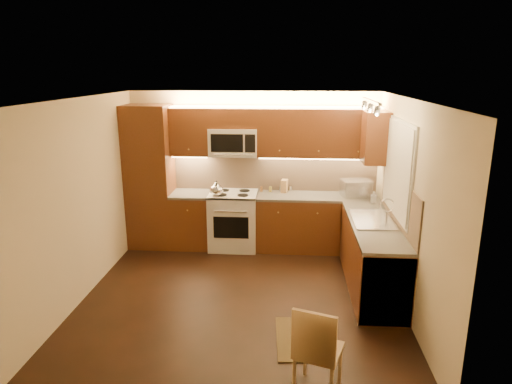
# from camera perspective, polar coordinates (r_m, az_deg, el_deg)

# --- Properties ---
(floor) EXTENTS (4.00, 4.00, 0.01)m
(floor) POSITION_cam_1_polar(r_m,az_deg,el_deg) (5.97, -1.88, -13.04)
(floor) COLOR black
(floor) RESTS_ON ground
(ceiling) EXTENTS (4.00, 4.00, 0.01)m
(ceiling) POSITION_cam_1_polar(r_m,az_deg,el_deg) (5.27, -2.12, 11.66)
(ceiling) COLOR beige
(ceiling) RESTS_ON ground
(wall_back) EXTENTS (4.00, 0.01, 2.50)m
(wall_back) POSITION_cam_1_polar(r_m,az_deg,el_deg) (7.42, -0.32, 2.95)
(wall_back) COLOR beige
(wall_back) RESTS_ON ground
(wall_front) EXTENTS (4.00, 0.01, 2.50)m
(wall_front) POSITION_cam_1_polar(r_m,az_deg,el_deg) (3.64, -5.45, -10.52)
(wall_front) COLOR beige
(wall_front) RESTS_ON ground
(wall_left) EXTENTS (0.01, 4.00, 2.50)m
(wall_left) POSITION_cam_1_polar(r_m,az_deg,el_deg) (6.04, -21.21, -0.97)
(wall_left) COLOR beige
(wall_left) RESTS_ON ground
(wall_right) EXTENTS (0.01, 4.00, 2.50)m
(wall_right) POSITION_cam_1_polar(r_m,az_deg,el_deg) (5.64, 18.66, -1.83)
(wall_right) COLOR beige
(wall_right) RESTS_ON ground
(pantry) EXTENTS (0.70, 0.60, 2.30)m
(pantry) POSITION_cam_1_polar(r_m,az_deg,el_deg) (7.47, -13.23, 1.84)
(pantry) COLOR #47280F
(pantry) RESTS_ON floor
(base_cab_back_left) EXTENTS (0.62, 0.60, 0.86)m
(base_cab_back_left) POSITION_cam_1_polar(r_m,az_deg,el_deg) (7.50, -8.07, -3.58)
(base_cab_back_left) COLOR #47280F
(base_cab_back_left) RESTS_ON floor
(counter_back_left) EXTENTS (0.62, 0.60, 0.04)m
(counter_back_left) POSITION_cam_1_polar(r_m,az_deg,el_deg) (7.37, -8.20, -0.26)
(counter_back_left) COLOR #363431
(counter_back_left) RESTS_ON base_cab_back_left
(base_cab_back_right) EXTENTS (1.92, 0.60, 0.86)m
(base_cab_back_right) POSITION_cam_1_polar(r_m,az_deg,el_deg) (7.35, 7.63, -3.96)
(base_cab_back_right) COLOR #47280F
(base_cab_back_right) RESTS_ON floor
(counter_back_right) EXTENTS (1.92, 0.60, 0.04)m
(counter_back_right) POSITION_cam_1_polar(r_m,az_deg,el_deg) (7.21, 7.76, -0.58)
(counter_back_right) COLOR #363431
(counter_back_right) RESTS_ON base_cab_back_right
(base_cab_right) EXTENTS (0.60, 2.00, 0.86)m
(base_cab_right) POSITION_cam_1_polar(r_m,az_deg,el_deg) (6.22, 14.43, -7.96)
(base_cab_right) COLOR #47280F
(base_cab_right) RESTS_ON floor
(counter_right) EXTENTS (0.60, 2.00, 0.04)m
(counter_right) POSITION_cam_1_polar(r_m,az_deg,el_deg) (6.06, 14.71, -4.04)
(counter_right) COLOR #363431
(counter_right) RESTS_ON base_cab_right
(dishwasher) EXTENTS (0.58, 0.60, 0.84)m
(dishwasher) POSITION_cam_1_polar(r_m,az_deg,el_deg) (5.59, 15.65, -10.76)
(dishwasher) COLOR silver
(dishwasher) RESTS_ON floor
(backsplash_back) EXTENTS (3.30, 0.02, 0.60)m
(backsplash_back) POSITION_cam_1_polar(r_m,az_deg,el_deg) (7.40, 2.38, 2.51)
(backsplash_back) COLOR tan
(backsplash_back) RESTS_ON wall_back
(backsplash_right) EXTENTS (0.02, 2.00, 0.60)m
(backsplash_right) POSITION_cam_1_polar(r_m,az_deg,el_deg) (6.03, 17.62, -1.17)
(backsplash_right) COLOR tan
(backsplash_right) RESTS_ON wall_right
(upper_cab_back_left) EXTENTS (0.62, 0.35, 0.75)m
(upper_cab_back_left) POSITION_cam_1_polar(r_m,az_deg,el_deg) (7.29, -8.29, 7.56)
(upper_cab_back_left) COLOR #47280F
(upper_cab_back_left) RESTS_ON wall_back
(upper_cab_back_right) EXTENTS (1.92, 0.35, 0.75)m
(upper_cab_back_right) POSITION_cam_1_polar(r_m,az_deg,el_deg) (7.13, 7.99, 7.41)
(upper_cab_back_right) COLOR #47280F
(upper_cab_back_right) RESTS_ON wall_back
(upper_cab_bridge) EXTENTS (0.76, 0.35, 0.31)m
(upper_cab_bridge) POSITION_cam_1_polar(r_m,az_deg,el_deg) (7.15, -2.87, 9.32)
(upper_cab_bridge) COLOR #47280F
(upper_cab_bridge) RESTS_ON wall_back
(upper_cab_right_corner) EXTENTS (0.35, 0.50, 0.75)m
(upper_cab_right_corner) POSITION_cam_1_polar(r_m,az_deg,el_deg) (6.81, 14.85, 6.68)
(upper_cab_right_corner) COLOR #47280F
(upper_cab_right_corner) RESTS_ON wall_right
(stove) EXTENTS (0.76, 0.65, 0.92)m
(stove) POSITION_cam_1_polar(r_m,az_deg,el_deg) (7.35, -2.85, -3.58)
(stove) COLOR silver
(stove) RESTS_ON floor
(microwave) EXTENTS (0.76, 0.38, 0.44)m
(microwave) POSITION_cam_1_polar(r_m,az_deg,el_deg) (7.18, -2.85, 6.33)
(microwave) COLOR silver
(microwave) RESTS_ON wall_back
(window_frame) EXTENTS (0.03, 1.44, 1.24)m
(window_frame) POSITION_cam_1_polar(r_m,az_deg,el_deg) (6.07, 17.56, 2.85)
(window_frame) COLOR silver
(window_frame) RESTS_ON wall_right
(window_blinds) EXTENTS (0.02, 1.36, 1.16)m
(window_blinds) POSITION_cam_1_polar(r_m,az_deg,el_deg) (6.07, 17.38, 2.86)
(window_blinds) COLOR silver
(window_blinds) RESTS_ON wall_right
(sink) EXTENTS (0.52, 0.86, 0.15)m
(sink) POSITION_cam_1_polar(r_m,az_deg,el_deg) (6.17, 14.53, -2.75)
(sink) COLOR silver
(sink) RESTS_ON counter_right
(faucet) EXTENTS (0.20, 0.04, 0.30)m
(faucet) POSITION_cam_1_polar(r_m,az_deg,el_deg) (6.18, 16.21, -2.10)
(faucet) COLOR silver
(faucet) RESTS_ON counter_right
(track_light_bar) EXTENTS (0.04, 1.20, 0.03)m
(track_light_bar) POSITION_cam_1_polar(r_m,az_deg,el_deg) (5.72, 14.28, 11.09)
(track_light_bar) COLOR silver
(track_light_bar) RESTS_ON ceiling
(kettle) EXTENTS (0.24, 0.24, 0.25)m
(kettle) POSITION_cam_1_polar(r_m,az_deg,el_deg) (7.04, -5.00, 0.49)
(kettle) COLOR silver
(kettle) RESTS_ON stove
(toaster_oven) EXTENTS (0.48, 0.40, 0.26)m
(toaster_oven) POSITION_cam_1_polar(r_m,az_deg,el_deg) (7.24, 12.50, 0.48)
(toaster_oven) COLOR silver
(toaster_oven) RESTS_ON counter_back_right
(knife_block) EXTENTS (0.12, 0.17, 0.21)m
(knife_block) POSITION_cam_1_polar(r_m,az_deg,el_deg) (7.32, 3.60, 0.77)
(knife_block) COLOR olive
(knife_block) RESTS_ON counter_back_right
(spice_jar_a) EXTENTS (0.05, 0.05, 0.10)m
(spice_jar_a) POSITION_cam_1_polar(r_m,az_deg,el_deg) (7.41, 3.13, 0.51)
(spice_jar_a) COLOR silver
(spice_jar_a) RESTS_ON counter_back_right
(spice_jar_b) EXTENTS (0.04, 0.04, 0.09)m
(spice_jar_b) POSITION_cam_1_polar(r_m,az_deg,el_deg) (7.35, 0.69, 0.38)
(spice_jar_b) COLOR brown
(spice_jar_b) RESTS_ON counter_back_right
(spice_jar_c) EXTENTS (0.05, 0.05, 0.09)m
(spice_jar_c) POSITION_cam_1_polar(r_m,az_deg,el_deg) (7.41, 4.39, 0.45)
(spice_jar_c) COLOR silver
(spice_jar_c) RESTS_ON counter_back_right
(spice_jar_d) EXTENTS (0.06, 0.06, 0.08)m
(spice_jar_d) POSITION_cam_1_polar(r_m,az_deg,el_deg) (7.35, 1.83, 0.36)
(spice_jar_d) COLOR #AD9534
(spice_jar_d) RESTS_ON counter_back_right
(soap_bottle) EXTENTS (0.09, 0.09, 0.18)m
(soap_bottle) POSITION_cam_1_polar(r_m,az_deg,el_deg) (6.94, 14.62, -0.65)
(soap_bottle) COLOR #B5B6B9
(soap_bottle) RESTS_ON counter_right
(rug) EXTENTS (0.61, 0.87, 0.01)m
(rug) POSITION_cam_1_polar(r_m,az_deg,el_deg) (5.17, 5.90, -17.92)
(rug) COLOR black
(rug) RESTS_ON floor
(dining_chair) EXTENTS (0.49, 0.49, 0.88)m
(dining_chair) POSITION_cam_1_polar(r_m,az_deg,el_deg) (4.27, 7.90, -18.92)
(dining_chair) COLOR olive
(dining_chair) RESTS_ON floor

